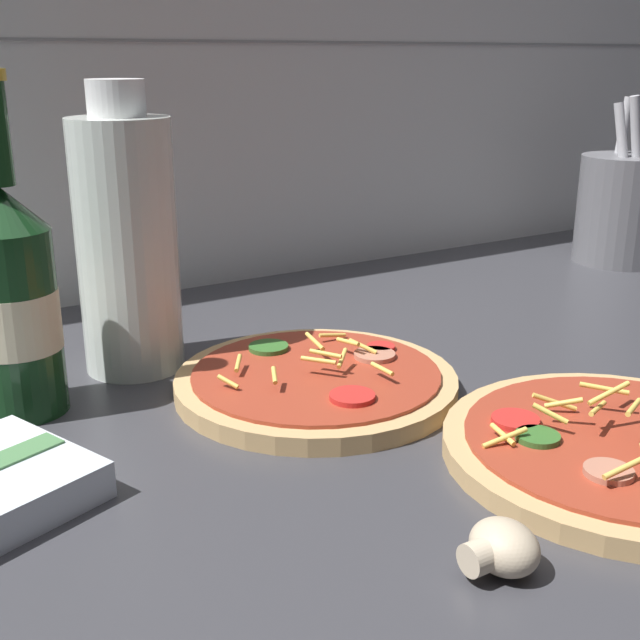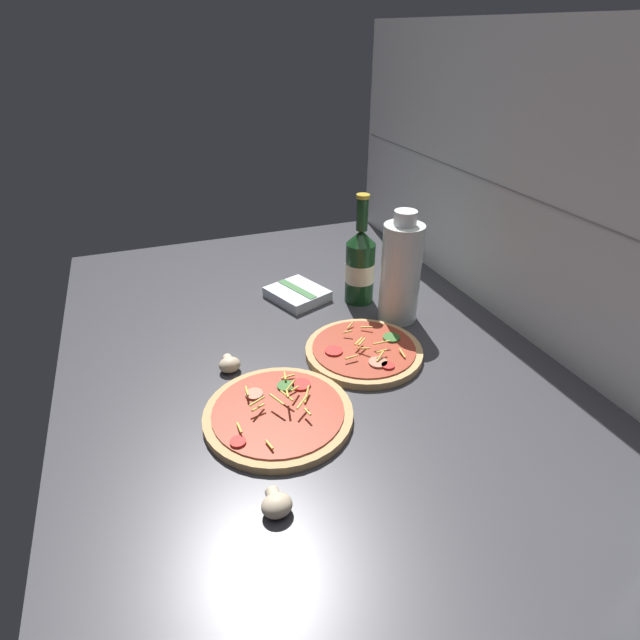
% 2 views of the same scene
% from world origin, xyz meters
% --- Properties ---
extents(counter_slab, '(1.60, 0.90, 0.03)m').
position_xyz_m(counter_slab, '(0.00, 0.00, 0.01)').
color(counter_slab, '#38383D').
rests_on(counter_slab, ground).
extents(tile_backsplash, '(1.60, 0.01, 0.60)m').
position_xyz_m(tile_backsplash, '(0.00, 0.45, 0.30)').
color(tile_backsplash, white).
rests_on(tile_backsplash, ground).
extents(pizza_near, '(0.25, 0.25, 0.05)m').
position_xyz_m(pizza_near, '(0.04, -0.10, 0.03)').
color(pizza_near, tan).
rests_on(pizza_near, counter_slab).
extents(pizza_far, '(0.23, 0.23, 0.04)m').
position_xyz_m(pizza_far, '(-0.08, 0.11, 0.03)').
color(pizza_far, tan).
rests_on(pizza_far, counter_slab).
extents(beer_bottle, '(0.07, 0.07, 0.25)m').
position_xyz_m(beer_bottle, '(-0.29, 0.20, 0.12)').
color(beer_bottle, '#143819').
rests_on(beer_bottle, counter_slab).
extents(oil_bottle, '(0.08, 0.08, 0.24)m').
position_xyz_m(oil_bottle, '(-0.19, 0.24, 0.14)').
color(oil_bottle, silver).
rests_on(oil_bottle, counter_slab).
extents(mushroom_left, '(0.04, 0.04, 0.03)m').
position_xyz_m(mushroom_left, '(0.21, -0.15, 0.04)').
color(mushroom_left, beige).
rests_on(mushroom_left, counter_slab).
extents(mushroom_right, '(0.04, 0.04, 0.03)m').
position_xyz_m(mushroom_right, '(-0.12, -0.14, 0.04)').
color(mushroom_right, beige).
rests_on(mushroom_right, counter_slab).
extents(dish_towel, '(0.16, 0.15, 0.03)m').
position_xyz_m(dish_towel, '(-0.35, 0.06, 0.04)').
color(dish_towel, silver).
rests_on(dish_towel, counter_slab).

